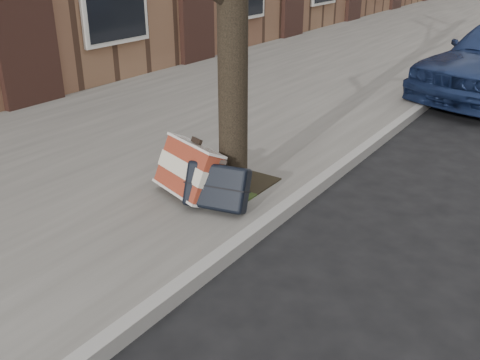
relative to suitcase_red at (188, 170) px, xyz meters
The scene contains 5 objects.
ground 2.29m from the suitcase_red, 20.14° to the right, with size 120.00×120.00×0.00m, color black.
near_sidewalk 14.31m from the suitcase_red, 96.34° to the left, with size 5.00×70.00×0.12m, color gray.
dirt_patch 0.51m from the suitcase_red, 74.20° to the left, with size 0.85×0.85×0.01m, color black.
suitcase_red is the anchor object (origin of this frame).
suitcase_navy 0.40m from the suitcase_red, ahead, with size 0.58×0.19×0.42m, color black.
Camera 1 is at (0.94, -2.82, 2.36)m, focal length 40.00 mm.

